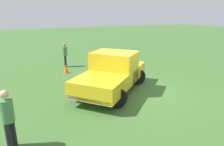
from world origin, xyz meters
TOP-DOWN VIEW (x-y plane):
  - ground_plane at (0.00, 0.00)m, footprint 80.00×80.00m
  - pickup_truck at (-0.90, 0.56)m, footprint 4.57×4.44m
  - person_bystander at (-5.10, -2.13)m, footprint 0.44×0.44m
  - person_visitor at (-2.01, 5.79)m, footprint 0.39×0.39m
  - traffic_cone at (-2.30, 4.31)m, footprint 0.32×0.32m

SIDE VIEW (x-z plane):
  - ground_plane at x=0.00m, z-range 0.00..0.00m
  - traffic_cone at x=-2.30m, z-range 0.00..0.55m
  - person_visitor at x=-2.01m, z-range 0.09..1.69m
  - pickup_truck at x=-0.90m, z-range 0.03..1.84m
  - person_bystander at x=-5.10m, z-range 0.11..1.80m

